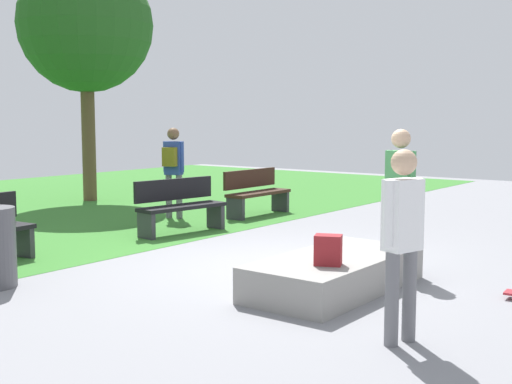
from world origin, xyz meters
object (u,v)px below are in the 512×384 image
object	(u,v)px
backpack_on_ledge	(328,250)
skater_performing_trick	(402,231)
park_bench_near_lamppost	(256,191)
pedestrian_with_backpack	(173,164)
skater_watching	(400,189)
park_bench_center_lawn	(180,205)
tree_broad_elm	(86,26)
concrete_ledge	(335,273)

from	to	relation	value
backpack_on_ledge	skater_performing_trick	size ratio (longest dim) A/B	0.19
park_bench_near_lamppost	pedestrian_with_backpack	size ratio (longest dim) A/B	0.92
skater_performing_trick	skater_watching	size ratio (longest dim) A/B	0.93
skater_performing_trick	park_bench_center_lawn	world-z (taller)	skater_performing_trick
park_bench_near_lamppost	backpack_on_ledge	bearing A→B (deg)	-135.73
tree_broad_elm	pedestrian_with_backpack	bearing A→B (deg)	-103.52
skater_performing_trick	tree_broad_elm	bearing A→B (deg)	64.52
concrete_ledge	park_bench_center_lawn	bearing A→B (deg)	67.30
tree_broad_elm	park_bench_near_lamppost	bearing A→B (deg)	-84.28
skater_performing_trick	concrete_ledge	bearing A→B (deg)	48.40
concrete_ledge	pedestrian_with_backpack	size ratio (longest dim) A/B	1.32
skater_watching	park_bench_near_lamppost	xyz separation A→B (m)	(2.90, 4.46, -0.58)
pedestrian_with_backpack	skater_watching	bearing A→B (deg)	-106.21
backpack_on_ledge	tree_broad_elm	world-z (taller)	tree_broad_elm
skater_performing_trick	tree_broad_elm	world-z (taller)	tree_broad_elm
concrete_ledge	skater_performing_trick	size ratio (longest dim) A/B	1.38
skater_performing_trick	backpack_on_ledge	bearing A→B (deg)	57.29
backpack_on_ledge	skater_watching	size ratio (longest dim) A/B	0.18
skater_watching	pedestrian_with_backpack	xyz separation A→B (m)	(1.59, 5.45, -0.01)
park_bench_center_lawn	park_bench_near_lamppost	bearing A→B (deg)	5.56
skater_watching	park_bench_center_lawn	bearing A→B (deg)	83.52
concrete_ledge	park_bench_near_lamppost	world-z (taller)	park_bench_near_lamppost
backpack_on_ledge	pedestrian_with_backpack	world-z (taller)	pedestrian_with_backpack
skater_watching	tree_broad_elm	distance (m)	9.82
skater_watching	pedestrian_with_backpack	bearing A→B (deg)	73.79
skater_performing_trick	park_bench_center_lawn	bearing A→B (deg)	61.77
park_bench_center_lawn	park_bench_near_lamppost	size ratio (longest dim) A/B	1.03
concrete_ledge	park_bench_near_lamppost	distance (m)	5.93
skater_performing_trick	skater_watching	world-z (taller)	skater_watching
pedestrian_with_backpack	park_bench_center_lawn	bearing A→B (deg)	-132.01
backpack_on_ledge	park_bench_near_lamppost	xyz separation A→B (m)	(4.56, 4.44, -0.07)
skater_performing_trick	pedestrian_with_backpack	world-z (taller)	pedestrian_with_backpack
pedestrian_with_backpack	backpack_on_ledge	bearing A→B (deg)	-120.79
backpack_on_ledge	tree_broad_elm	bearing A→B (deg)	-48.69
skater_watching	concrete_ledge	bearing A→B (deg)	170.88
park_bench_near_lamppost	tree_broad_elm	bearing A→B (deg)	95.72
backpack_on_ledge	pedestrian_with_backpack	size ratio (longest dim) A/B	0.18
pedestrian_with_backpack	skater_performing_trick	bearing A→B (deg)	-121.14
concrete_ledge	pedestrian_with_backpack	bearing A→B (deg)	62.04
park_bench_center_lawn	pedestrian_with_backpack	size ratio (longest dim) A/B	0.94
skater_performing_trick	tree_broad_elm	distance (m)	11.71
concrete_ledge	pedestrian_with_backpack	distance (m)	6.02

